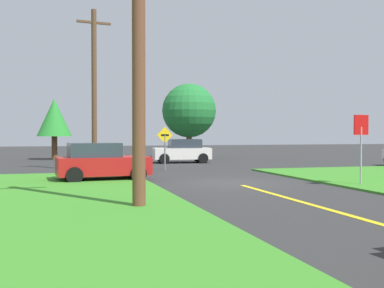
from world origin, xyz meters
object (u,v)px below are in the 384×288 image
at_px(parked_car_near_building, 101,162).
at_px(direction_sign, 165,143).
at_px(stop_sign, 361,136).
at_px(car_approaching_junction, 183,151).
at_px(utility_pole_near, 139,39).
at_px(utility_pole_mid, 94,88).
at_px(oak_tree_left, 189,111).
at_px(pine_tree_center, 54,118).

height_order(parked_car_near_building, direction_sign, direction_sign).
relative_size(stop_sign, car_approaching_junction, 0.68).
distance_m(parked_car_near_building, utility_pole_near, 8.77).
distance_m(utility_pole_mid, oak_tree_left, 14.18).
bearing_deg(parked_car_near_building, utility_pole_mid, 84.33).
distance_m(stop_sign, utility_pole_mid, 13.85).
distance_m(stop_sign, direction_sign, 11.05).
relative_size(direction_sign, pine_tree_center, 0.51).
relative_size(parked_car_near_building, oak_tree_left, 0.66).
xyz_separation_m(utility_pole_mid, direction_sign, (3.72, -0.45, -2.94)).
bearing_deg(pine_tree_center, direction_sign, -65.83).
height_order(stop_sign, car_approaching_junction, stop_sign).
bearing_deg(pine_tree_center, utility_pole_near, -84.78).
relative_size(car_approaching_junction, utility_pole_mid, 0.47).
height_order(parked_car_near_building, utility_pole_mid, utility_pole_mid).
bearing_deg(direction_sign, oak_tree_left, 68.79).
bearing_deg(parked_car_near_building, stop_sign, -31.93).
bearing_deg(oak_tree_left, pine_tree_center, 174.02).
xyz_separation_m(direction_sign, oak_tree_left, (4.62, 11.91, 2.37)).
distance_m(car_approaching_junction, pine_tree_center, 10.97).
relative_size(car_approaching_junction, pine_tree_center, 0.86).
relative_size(parked_car_near_building, utility_pole_mid, 0.47).
height_order(stop_sign, utility_pole_near, utility_pole_near).
distance_m(oak_tree_left, pine_tree_center, 10.53).
bearing_deg(utility_pole_near, car_approaching_junction, 72.15).
xyz_separation_m(stop_sign, direction_sign, (-5.53, 9.56, -0.45)).
distance_m(parked_car_near_building, pine_tree_center, 17.98).
xyz_separation_m(utility_pole_near, direction_sign, (3.49, 12.63, -3.07)).
bearing_deg(utility_pole_near, pine_tree_center, 95.22).
bearing_deg(oak_tree_left, utility_pole_mid, -126.04).
xyz_separation_m(stop_sign, utility_pole_near, (-9.03, -3.07, 2.62)).
height_order(stop_sign, oak_tree_left, oak_tree_left).
height_order(stop_sign, utility_pole_mid, utility_pole_mid).
distance_m(stop_sign, pine_tree_center, 25.30).
relative_size(car_approaching_junction, utility_pole_near, 0.45).
xyz_separation_m(car_approaching_junction, direction_sign, (-2.68, -6.52, 0.67)).
xyz_separation_m(car_approaching_junction, oak_tree_left, (1.94, 5.39, 3.04)).
bearing_deg(utility_pole_mid, car_approaching_junction, 43.51).
xyz_separation_m(utility_pole_mid, oak_tree_left, (8.34, 11.46, -0.56)).
bearing_deg(stop_sign, direction_sign, -73.14).
xyz_separation_m(car_approaching_junction, utility_pole_near, (-6.17, -19.15, 3.74)).
relative_size(utility_pole_near, direction_sign, 3.76).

